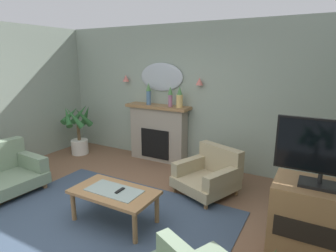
{
  "coord_description": "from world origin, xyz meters",
  "views": [
    {
      "loc": [
        2.28,
        -2.15,
        2.08
      ],
      "look_at": [
        0.22,
        1.54,
        1.04
      ],
      "focal_mm": 29.7,
      "sensor_mm": 36.0,
      "label": 1
    }
  ],
  "objects_px": {
    "wall_mirror": "(161,77)",
    "potted_plant_tall_palm": "(78,129)",
    "mantel_vase_right": "(180,98)",
    "tv_cabinet": "(313,227)",
    "tv_remote": "(120,191)",
    "mantel_vase_left": "(149,93)",
    "armchair_by_coffee_table": "(210,174)",
    "tv_flatscreen": "(324,151)",
    "fireplace": "(158,133)",
    "coffee_table": "(114,195)",
    "wall_sconce_right": "(200,81)",
    "mantel_vase_centre": "(170,96)",
    "wall_sconce_left": "(126,78)"
  },
  "relations": [
    {
      "from": "tv_remote",
      "to": "tv_flatscreen",
      "type": "height_order",
      "value": "tv_flatscreen"
    },
    {
      "from": "armchair_by_coffee_table",
      "to": "potted_plant_tall_palm",
      "type": "bearing_deg",
      "value": 174.38
    },
    {
      "from": "mantel_vase_left",
      "to": "mantel_vase_centre",
      "type": "relative_size",
      "value": 1.12
    },
    {
      "from": "tv_remote",
      "to": "mantel_vase_left",
      "type": "bearing_deg",
      "value": 113.87
    },
    {
      "from": "mantel_vase_left",
      "to": "wall_mirror",
      "type": "xyz_separation_m",
      "value": [
        0.2,
        0.17,
        0.32
      ]
    },
    {
      "from": "fireplace",
      "to": "mantel_vase_centre",
      "type": "xyz_separation_m",
      "value": [
        0.3,
        -0.03,
        0.8
      ]
    },
    {
      "from": "mantel_vase_right",
      "to": "mantel_vase_centre",
      "type": "bearing_deg",
      "value": -180.0
    },
    {
      "from": "wall_mirror",
      "to": "potted_plant_tall_palm",
      "type": "relative_size",
      "value": 0.87
    },
    {
      "from": "mantel_vase_left",
      "to": "wall_mirror",
      "type": "height_order",
      "value": "wall_mirror"
    },
    {
      "from": "coffee_table",
      "to": "potted_plant_tall_palm",
      "type": "xyz_separation_m",
      "value": [
        -2.42,
        1.7,
        0.18
      ]
    },
    {
      "from": "mantel_vase_right",
      "to": "tv_cabinet",
      "type": "distance_m",
      "value": 3.2
    },
    {
      "from": "wall_sconce_left",
      "to": "wall_mirror",
      "type": "bearing_deg",
      "value": 3.37
    },
    {
      "from": "coffee_table",
      "to": "tv_remote",
      "type": "relative_size",
      "value": 6.88
    },
    {
      "from": "mantel_vase_right",
      "to": "tv_flatscreen",
      "type": "bearing_deg",
      "value": -37.83
    },
    {
      "from": "potted_plant_tall_palm",
      "to": "wall_mirror",
      "type": "bearing_deg",
      "value": 21.27
    },
    {
      "from": "wall_mirror",
      "to": "armchair_by_coffee_table",
      "type": "distance_m",
      "value": 2.25
    },
    {
      "from": "wall_mirror",
      "to": "wall_sconce_right",
      "type": "xyz_separation_m",
      "value": [
        0.85,
        -0.05,
        -0.05
      ]
    },
    {
      "from": "wall_sconce_left",
      "to": "coffee_table",
      "type": "xyz_separation_m",
      "value": [
        1.54,
        -2.33,
        -1.28
      ]
    },
    {
      "from": "wall_mirror",
      "to": "wall_sconce_right",
      "type": "relative_size",
      "value": 6.86
    },
    {
      "from": "coffee_table",
      "to": "tv_cabinet",
      "type": "xyz_separation_m",
      "value": [
        2.25,
        0.34,
        0.07
      ]
    },
    {
      "from": "wall_mirror",
      "to": "mantel_vase_left",
      "type": "bearing_deg",
      "value": -139.64
    },
    {
      "from": "mantel_vase_centre",
      "to": "wall_mirror",
      "type": "xyz_separation_m",
      "value": [
        -0.3,
        0.17,
        0.34
      ]
    },
    {
      "from": "wall_sconce_left",
      "to": "coffee_table",
      "type": "bearing_deg",
      "value": -56.55
    },
    {
      "from": "mantel_vase_centre",
      "to": "tv_flatscreen",
      "type": "bearing_deg",
      "value": -35.66
    },
    {
      "from": "wall_sconce_left",
      "to": "wall_sconce_right",
      "type": "relative_size",
      "value": 1.0
    },
    {
      "from": "mantel_vase_left",
      "to": "tv_remote",
      "type": "distance_m",
      "value": 2.57
    },
    {
      "from": "mantel_vase_right",
      "to": "tv_cabinet",
      "type": "relative_size",
      "value": 0.45
    },
    {
      "from": "mantel_vase_left",
      "to": "wall_sconce_right",
      "type": "bearing_deg",
      "value": 6.52
    },
    {
      "from": "mantel_vase_left",
      "to": "wall_sconce_left",
      "type": "bearing_deg",
      "value": 169.54
    },
    {
      "from": "fireplace",
      "to": "potted_plant_tall_palm",
      "type": "xyz_separation_m",
      "value": [
        -1.73,
        -0.53,
        -0.01
      ]
    },
    {
      "from": "fireplace",
      "to": "wall_sconce_left",
      "type": "distance_m",
      "value": 1.38
    },
    {
      "from": "wall_mirror",
      "to": "tv_cabinet",
      "type": "bearing_deg",
      "value": -34.8
    },
    {
      "from": "coffee_table",
      "to": "armchair_by_coffee_table",
      "type": "height_order",
      "value": "armchair_by_coffee_table"
    },
    {
      "from": "armchair_by_coffee_table",
      "to": "tv_flatscreen",
      "type": "height_order",
      "value": "tv_flatscreen"
    },
    {
      "from": "mantel_vase_left",
      "to": "potted_plant_tall_palm",
      "type": "xyz_separation_m",
      "value": [
        -1.53,
        -0.5,
        -0.82
      ]
    },
    {
      "from": "fireplace",
      "to": "potted_plant_tall_palm",
      "type": "distance_m",
      "value": 1.81
    },
    {
      "from": "wall_sconce_left",
      "to": "tv_flatscreen",
      "type": "xyz_separation_m",
      "value": [
        3.78,
        -2.01,
        -0.41
      ]
    },
    {
      "from": "wall_mirror",
      "to": "tv_remote",
      "type": "xyz_separation_m",
      "value": [
        0.77,
        -2.36,
        -1.26
      ]
    },
    {
      "from": "tv_remote",
      "to": "potted_plant_tall_palm",
      "type": "distance_m",
      "value": 3.02
    },
    {
      "from": "tv_remote",
      "to": "tv_cabinet",
      "type": "distance_m",
      "value": 2.19
    },
    {
      "from": "wall_sconce_right",
      "to": "coffee_table",
      "type": "height_order",
      "value": "wall_sconce_right"
    },
    {
      "from": "potted_plant_tall_palm",
      "to": "wall_sconce_right",
      "type": "bearing_deg",
      "value": 13.58
    },
    {
      "from": "wall_sconce_left",
      "to": "tv_flatscreen",
      "type": "relative_size",
      "value": 0.17
    },
    {
      "from": "fireplace",
      "to": "mantel_vase_left",
      "type": "relative_size",
      "value": 3.12
    },
    {
      "from": "wall_sconce_right",
      "to": "tv_cabinet",
      "type": "height_order",
      "value": "wall_sconce_right"
    },
    {
      "from": "mantel_vase_left",
      "to": "coffee_table",
      "type": "xyz_separation_m",
      "value": [
        0.89,
        -2.21,
        -1.0
      ]
    },
    {
      "from": "armchair_by_coffee_table",
      "to": "potted_plant_tall_palm",
      "type": "distance_m",
      "value": 3.21
    },
    {
      "from": "mantel_vase_left",
      "to": "coffee_table",
      "type": "distance_m",
      "value": 2.58
    },
    {
      "from": "mantel_vase_centre",
      "to": "potted_plant_tall_palm",
      "type": "relative_size",
      "value": 0.35
    },
    {
      "from": "fireplace",
      "to": "tv_flatscreen",
      "type": "height_order",
      "value": "tv_flatscreen"
    }
  ]
}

